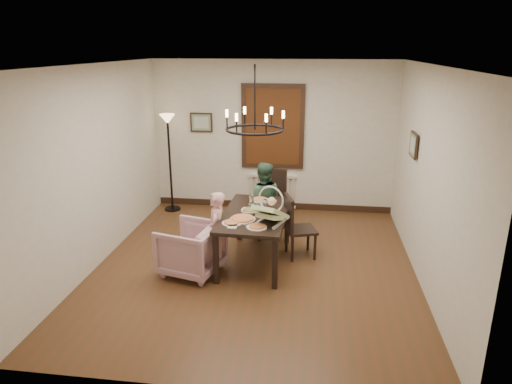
% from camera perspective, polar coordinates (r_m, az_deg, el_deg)
% --- Properties ---
extents(room_shell, '(4.51, 5.00, 2.81)m').
position_cam_1_polar(room_shell, '(6.49, 0.28, 3.31)').
color(room_shell, '#4F331B').
rests_on(room_shell, ground).
extents(dining_table, '(0.96, 1.64, 0.75)m').
position_cam_1_polar(dining_table, '(6.54, -0.13, -3.33)').
color(dining_table, black).
rests_on(dining_table, room_shell).
extents(chair_far, '(0.58, 0.58, 1.07)m').
position_cam_1_polar(chair_far, '(7.65, 1.60, -1.18)').
color(chair_far, black).
rests_on(chair_far, room_shell).
extents(chair_right, '(0.53, 0.53, 0.96)m').
position_cam_1_polar(chair_right, '(6.80, 5.65, -4.27)').
color(chair_right, black).
rests_on(chair_right, room_shell).
extents(armchair, '(0.94, 0.93, 0.71)m').
position_cam_1_polar(armchair, '(6.40, -8.14, -7.05)').
color(armchair, '#C798AB').
rests_on(armchair, room_shell).
extents(elderly_woman, '(0.24, 0.35, 0.94)m').
position_cam_1_polar(elderly_woman, '(6.43, -4.99, -5.67)').
color(elderly_woman, '#D6979B').
rests_on(elderly_woman, room_shell).
extents(seated_man, '(0.54, 0.44, 1.06)m').
position_cam_1_polar(seated_man, '(7.39, 0.87, -1.91)').
color(seated_man, '#335742').
rests_on(seated_man, room_shell).
extents(baby_bouncer, '(0.55, 0.64, 0.35)m').
position_cam_1_polar(baby_bouncer, '(6.09, 1.82, -2.36)').
color(baby_bouncer, beige).
rests_on(baby_bouncer, dining_table).
extents(salad_bowl, '(0.28, 0.28, 0.07)m').
position_cam_1_polar(salad_bowl, '(6.47, -0.82, -2.41)').
color(salad_bowl, white).
rests_on(salad_bowl, dining_table).
extents(pizza_platter, '(0.35, 0.35, 0.04)m').
position_cam_1_polar(pizza_platter, '(6.24, -1.69, -3.37)').
color(pizza_platter, tan).
rests_on(pizza_platter, dining_table).
extents(drinking_glass, '(0.06, 0.06, 0.13)m').
position_cam_1_polar(drinking_glass, '(6.51, 0.24, -2.03)').
color(drinking_glass, silver).
rests_on(drinking_glass, dining_table).
extents(window_blinds, '(1.00, 0.03, 1.40)m').
position_cam_1_polar(window_blinds, '(8.48, 2.11, 8.15)').
color(window_blinds, '#552611').
rests_on(window_blinds, room_shell).
extents(radiator, '(0.92, 0.12, 0.62)m').
position_cam_1_polar(radiator, '(8.80, 2.03, 0.12)').
color(radiator, silver).
rests_on(radiator, room_shell).
extents(picture_back, '(0.42, 0.03, 0.36)m').
position_cam_1_polar(picture_back, '(8.71, -6.85, 8.63)').
color(picture_back, black).
rests_on(picture_back, room_shell).
extents(picture_right, '(0.03, 0.42, 0.36)m').
position_cam_1_polar(picture_right, '(7.04, 19.09, 5.58)').
color(picture_right, black).
rests_on(picture_right, room_shell).
extents(floor_lamp, '(0.30, 0.30, 1.80)m').
position_cam_1_polar(floor_lamp, '(8.72, -10.70, 3.41)').
color(floor_lamp, black).
rests_on(floor_lamp, room_shell).
extents(chandelier, '(0.80, 0.80, 0.04)m').
position_cam_1_polar(chandelier, '(6.19, -0.14, 7.81)').
color(chandelier, black).
rests_on(chandelier, room_shell).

